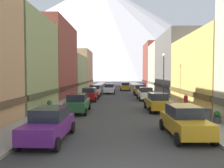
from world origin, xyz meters
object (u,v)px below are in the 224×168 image
car_left_1 (78,103)px  potted_plant_0 (217,117)px  car_left_0 (49,124)px  car_right_1 (157,102)px  trash_bin_right (207,116)px  car_right_0 (185,121)px  car_left_2 (90,94)px  car_driving_0 (109,89)px  car_right_2 (145,93)px  car_right_3 (140,90)px  car_driving_1 (125,86)px  pedestrian_0 (186,103)px  streetlamp_right (164,71)px  potted_plant_1 (49,104)px  car_left_3 (95,90)px

car_left_1 → potted_plant_0: (10.80, -4.69, -0.36)m
car_left_0 → car_right_1: same height
trash_bin_right → potted_plant_0: trash_bin_right is taller
car_left_0 → car_right_1: (7.60, 9.84, 0.00)m
car_left_1 → car_right_0: (7.60, -7.70, 0.00)m
car_left_2 → car_driving_0: size_ratio=1.01×
car_left_0 → car_right_2: (7.60, 18.97, 0.00)m
car_right_3 → car_driving_0: bearing=152.3°
car_driving_1 → pedestrian_0: pedestrian_0 is taller
car_left_2 → trash_bin_right: bearing=-53.5°
car_right_0 → car_right_3: bearing=90.0°
car_driving_1 → potted_plant_0: (5.40, -32.28, -0.36)m
car_right_2 → pedestrian_0: pedestrian_0 is taller
streetlamp_right → car_right_2: bearing=108.9°
car_right_0 → potted_plant_0: bearing=43.2°
trash_bin_right → streetlamp_right: bearing=95.5°
car_left_1 → car_driving_1: bearing=78.9°
car_driving_1 → potted_plant_0: car_driving_1 is taller
car_left_0 → car_right_1: 12.43m
car_right_0 → car_right_2: same height
car_left_2 → trash_bin_right: (10.15, -13.74, -0.26)m
car_left_1 → trash_bin_right: 11.15m
car_left_1 → car_right_1: same height
car_left_2 → pedestrian_0: bearing=-41.9°
car_left_2 → car_driving_1: size_ratio=1.01×
car_driving_0 → trash_bin_right: 26.12m
car_left_1 → pedestrian_0: (10.05, 0.11, 0.01)m
car_driving_0 → potted_plant_1: car_driving_0 is taller
car_driving_1 → car_left_1: bearing=-101.1°
car_driving_1 → car_right_0: bearing=-86.4°
car_left_1 → trash_bin_right: bearing=-24.5°
car_right_3 → car_left_1: bearing=-113.6°
potted_plant_1 → car_right_3: bearing=55.4°
car_right_0 → car_right_2: bearing=90.0°
car_left_1 → car_right_2: bearing=53.5°
car_left_0 → trash_bin_right: car_left_0 is taller
car_driving_1 → potted_plant_0: 32.73m
car_driving_1 → potted_plant_1: size_ratio=5.50×
car_left_2 → car_right_0: same height
car_right_2 → car_left_0: bearing=-111.8°
car_driving_0 → car_left_2: bearing=-101.2°
car_left_1 → potted_plant_0: 11.78m
pedestrian_0 → streetlamp_right: 6.50m
car_right_1 → car_right_2: size_ratio=1.00×
car_right_1 → trash_bin_right: (2.55, -5.78, -0.26)m
car_left_2 → car_right_1: (7.60, -7.96, 0.00)m
car_left_0 → car_right_0: size_ratio=0.99×
car_right_1 → car_driving_0: 19.85m
car_left_2 → car_left_3: same height
car_right_3 → streetlamp_right: streetlamp_right is taller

